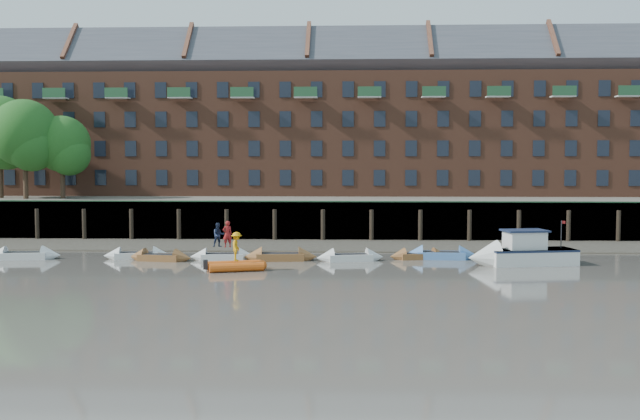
# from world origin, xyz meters

# --- Properties ---
(ground) EXTENTS (220.00, 220.00, 0.00)m
(ground) POSITION_xyz_m (0.00, 0.00, 0.00)
(ground) COLOR #5F5952
(ground) RESTS_ON ground
(foreshore) EXTENTS (110.00, 8.00, 0.50)m
(foreshore) POSITION_xyz_m (0.00, 18.00, 0.00)
(foreshore) COLOR #3D382F
(foreshore) RESTS_ON ground
(mud_band) EXTENTS (110.00, 1.60, 0.10)m
(mud_band) POSITION_xyz_m (0.00, 14.60, 0.00)
(mud_band) COLOR #4C4336
(mud_band) RESTS_ON ground
(river_wall) EXTENTS (110.00, 1.23, 3.30)m
(river_wall) POSITION_xyz_m (-0.00, 22.38, 1.59)
(river_wall) COLOR #2D2A26
(river_wall) RESTS_ON ground
(bank_terrace) EXTENTS (110.00, 28.00, 3.20)m
(bank_terrace) POSITION_xyz_m (0.00, 36.00, 1.60)
(bank_terrace) COLOR #5E594D
(bank_terrace) RESTS_ON ground
(apartment_terrace) EXTENTS (80.60, 15.56, 20.98)m
(apartment_terrace) POSITION_xyz_m (-0.00, 36.99, 12.82)
(apartment_terrace) COLOR brown
(apartment_terrace) RESTS_ON bank_terrace
(tree_cluster) EXTENTS (11.76, 7.74, 9.40)m
(tree_cluster) POSITION_xyz_m (-25.62, 27.35, 9.00)
(tree_cluster) COLOR #3A281C
(tree_cluster) RESTS_ON bank_terrace
(rowboat_0) EXTENTS (4.93, 2.05, 1.39)m
(rowboat_0) POSITION_xyz_m (-17.66, 9.42, 0.25)
(rowboat_0) COLOR silver
(rowboat_0) RESTS_ON ground
(rowboat_1) EXTENTS (4.56, 2.02, 1.28)m
(rowboat_1) POSITION_xyz_m (-10.14, 10.01, 0.23)
(rowboat_1) COLOR silver
(rowboat_1) RESTS_ON ground
(rowboat_2) EXTENTS (4.45, 1.93, 1.25)m
(rowboat_2) POSITION_xyz_m (-8.30, 9.04, 0.22)
(rowboat_2) COLOR brown
(rowboat_2) RESTS_ON ground
(rowboat_3) EXTENTS (4.45, 1.66, 1.26)m
(rowboat_3) POSITION_xyz_m (-4.23, 9.56, 0.22)
(rowboat_3) COLOR silver
(rowboat_3) RESTS_ON ground
(rowboat_4) EXTENTS (4.97, 1.85, 1.41)m
(rowboat_4) POSITION_xyz_m (-0.37, 9.48, 0.25)
(rowboat_4) COLOR brown
(rowboat_4) RESTS_ON ground
(rowboat_5) EXTENTS (4.65, 2.11, 1.30)m
(rowboat_5) POSITION_xyz_m (4.26, 9.50, 0.23)
(rowboat_5) COLOR silver
(rowboat_5) RESTS_ON ground
(rowboat_6) EXTENTS (4.21, 1.99, 1.18)m
(rowboat_6) POSITION_xyz_m (8.91, 10.63, 0.21)
(rowboat_6) COLOR brown
(rowboat_6) RESTS_ON ground
(rowboat_7) EXTENTS (4.99, 1.70, 1.43)m
(rowboat_7) POSITION_xyz_m (10.38, 10.72, 0.25)
(rowboat_7) COLOR #4B7ABA
(rowboat_7) RESTS_ON ground
(rib_tender) EXTENTS (3.65, 2.55, 0.61)m
(rib_tender) POSITION_xyz_m (-2.49, 4.86, 0.27)
(rib_tender) COLOR #D15212
(rib_tender) RESTS_ON ground
(motor_launch) EXTENTS (7.20, 3.50, 2.85)m
(motor_launch) POSITION_xyz_m (14.66, 7.98, 0.73)
(motor_launch) COLOR silver
(motor_launch) RESTS_ON ground
(person_rower_a) EXTENTS (0.76, 0.66, 1.76)m
(person_rower_a) POSITION_xyz_m (-3.91, 9.61, 1.73)
(person_rower_a) COLOR maroon
(person_rower_a) RESTS_ON rowboat_3
(person_rower_b) EXTENTS (0.95, 0.85, 1.63)m
(person_rower_b) POSITION_xyz_m (-4.52, 9.67, 1.66)
(person_rower_b) COLOR #19233F
(person_rower_b) RESTS_ON rowboat_3
(person_rib_crew) EXTENTS (0.67, 1.15, 1.76)m
(person_rib_crew) POSITION_xyz_m (-2.55, 4.83, 1.45)
(person_rib_crew) COLOR orange
(person_rib_crew) RESTS_ON rib_tender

